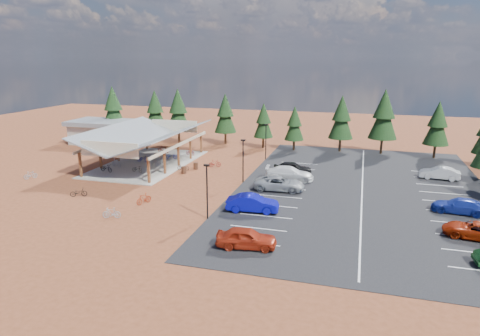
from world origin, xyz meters
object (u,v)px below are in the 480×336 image
trash_bin_1 (196,166)px  bike_5 (159,164)px  car_0 (246,238)px  bike_3 (163,149)px  car_2 (279,183)px  car_7 (460,206)px  lamp_post_1 (243,158)px  bike_16 (183,167)px  lamp_post_2 (266,139)px  bike_2 (143,159)px  bike_4 (137,169)px  bike_6 (171,156)px  bike_7 (190,152)px  car_4 (292,168)px  bike_1 (116,163)px  car_6 (475,230)px  trash_bin_0 (184,170)px  bike_13 (112,213)px  bike_0 (106,168)px  car_9 (439,173)px  bike_pavilion (147,137)px  bike_9 (30,175)px  bike_15 (215,163)px  bike_12 (79,192)px  lamp_post_0 (207,188)px  bike_11 (144,199)px  car_3 (290,173)px  outbuilding (104,131)px  car_1 (253,203)px

trash_bin_1 → bike_5: (-4.80, -0.93, 0.19)m
car_0 → bike_3: bearing=27.3°
car_2 → trash_bin_1: bearing=60.8°
car_7 → bike_3: bearing=-103.7°
lamp_post_1 → bike_5: size_ratio=2.87×
lamp_post_1 → bike_3: bearing=143.7°
bike_16 → car_0: bearing=24.3°
lamp_post_2 → bike_2: size_ratio=3.29×
bike_4 → bike_5: size_ratio=0.86×
bike_4 → car_0: (19.11, -17.37, 0.33)m
bike_6 → car_0: (18.05, -25.12, 0.26)m
bike_7 → car_4: size_ratio=0.33×
bike_7 → car_7: bearing=-98.9°
bike_1 → car_6: size_ratio=0.38×
trash_bin_0 → car_4: (13.27, 3.23, 0.40)m
bike_4 → bike_13: bearing=-148.5°
bike_0 → car_9: (40.28, 8.37, 0.19)m
bike_pavilion → trash_bin_1: size_ratio=21.56×
bike_4 → bike_2: bearing=32.2°
bike_9 → bike_15: bike_15 is taller
car_0 → lamp_post_1: bearing=7.7°
bike_12 → lamp_post_0: bearing=-127.1°
bike_0 → car_6: car_6 is taller
bike_11 → car_9: 34.78m
bike_1 → bike_16: size_ratio=1.19×
bike_6 → bike_12: 18.09m
bike_16 → car_3: size_ratio=0.27×
car_3 → bike_2: bearing=75.2°
bike_16 → car_7: size_ratio=0.31×
bike_pavilion → lamp_post_0: bearing=-48.6°
car_0 → car_6: 18.67m
trash_bin_0 → car_6: size_ratio=0.18×
car_6 → bike_0: bearing=-91.7°
lamp_post_0 → trash_bin_1: bearing=115.2°
outbuilding → bike_12: size_ratio=6.38×
bike_11 → bike_13: bike_11 is taller
bike_1 → bike_11: bearing=-120.9°
bike_5 → car_2: (17.09, -5.10, 0.17)m
bike_5 → car_4: size_ratio=0.38×
bike_9 → car_6: (47.56, -4.54, 0.25)m
lamp_post_2 → car_0: size_ratio=1.10×
lamp_post_0 → car_3: (5.09, 14.38, -2.11)m
car_1 → lamp_post_1: bearing=13.7°
bike_3 → car_9: 38.45m
bike_2 → car_9: bearing=-91.4°
bike_2 → car_1: size_ratio=0.31×
trash_bin_0 → bike_2: bearing=153.7°
trash_bin_0 → car_4: car_4 is taller
bike_13 → car_1: car_1 is taller
outbuilding → bike_2: outbuilding is taller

